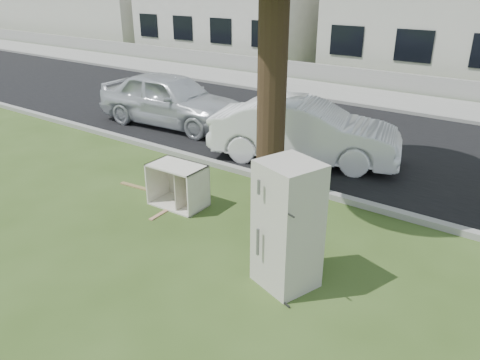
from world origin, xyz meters
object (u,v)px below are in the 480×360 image
Objects in this scene: cabinet at (178,185)px; car_left at (171,99)px; fridge at (288,226)px; car_center at (305,131)px.

cabinet is 0.23× the size of car_left.
fridge is 1.76× the size of cabinet.
fridge is 0.41× the size of car_left.
cabinet is 0.24× the size of car_center.
fridge is 0.42× the size of car_center.
cabinet is 3.60m from car_center.
car_center is at bearing 76.03° from cabinet.
car_center reaches higher than cabinet.
car_left reaches higher than car_center.
car_center is (0.76, 3.51, 0.31)m from cabinet.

